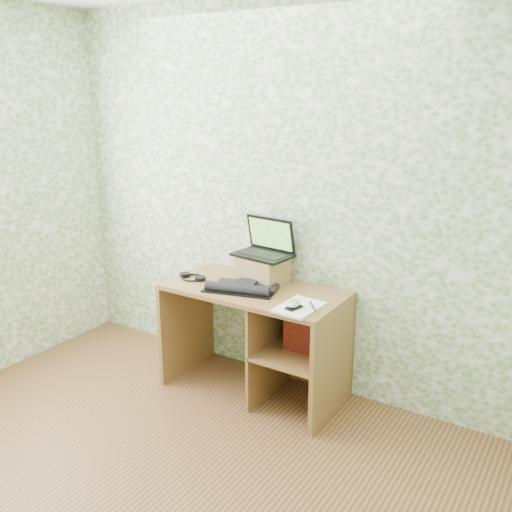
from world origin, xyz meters
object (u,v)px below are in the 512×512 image
Objects in this scene: laptop at (266,246)px; keyboard at (242,288)px; desk at (266,327)px; notepad at (299,307)px; riser at (263,269)px.

laptop reaches higher than keyboard.
keyboard is (-0.01, -0.27, -0.22)m from laptop.
keyboard reaches higher than desk.
notepad is (0.44, -0.34, -0.23)m from laptop.
notepad is (0.34, -0.19, 0.28)m from desk.
riser reaches higher than keyboard.
laptop reaches higher than desk.
riser is 0.95× the size of notepad.
riser reaches higher than notepad.
riser is 0.15m from laptop.
desk is at bearing 30.55° from keyboard.
riser is 0.54m from notepad.
notepad is at bearing -31.37° from laptop.
laptop is (0.00, 0.04, 0.15)m from riser.
riser reaches higher than desk.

